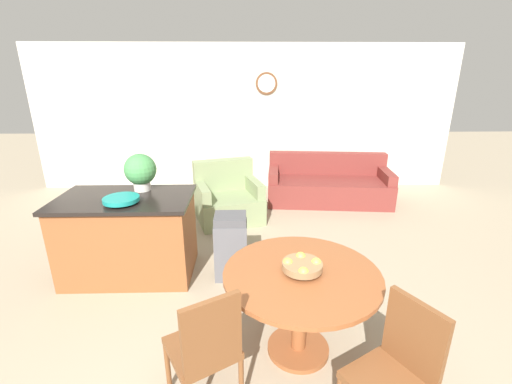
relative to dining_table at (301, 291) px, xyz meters
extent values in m
cube|color=beige|center=(-0.44, 4.41, 0.77)|extent=(8.00, 0.06, 2.70)
cylinder|color=brown|center=(-0.04, 4.36, 1.42)|extent=(0.40, 0.02, 0.40)
cylinder|color=white|center=(-0.04, 4.35, 1.42)|extent=(0.32, 0.01, 0.32)
cylinder|color=brown|center=(0.00, 0.00, -0.56)|extent=(0.51, 0.51, 0.04)
cylinder|color=brown|center=(0.00, 0.00, -0.20)|extent=(0.12, 0.12, 0.67)
cylinder|color=brown|center=(0.00, 0.00, 0.15)|extent=(1.20, 1.20, 0.03)
cylinder|color=brown|center=(-0.99, -0.34, -0.37)|extent=(0.04, 0.04, 0.41)
cylinder|color=brown|center=(-0.65, -0.15, -0.37)|extent=(0.04, 0.04, 0.41)
cylinder|color=brown|center=(-0.46, -0.48, -0.37)|extent=(0.04, 0.04, 0.41)
cube|color=brown|center=(-0.72, -0.41, -0.14)|extent=(0.57, 0.57, 0.05)
cube|color=brown|center=(-0.63, -0.58, 0.12)|extent=(0.36, 0.23, 0.48)
cylinder|color=brown|center=(0.48, -0.46, -0.37)|extent=(0.04, 0.04, 0.41)
cube|color=brown|center=(0.41, -0.72, -0.14)|extent=(0.57, 0.57, 0.05)
cube|color=brown|center=(0.58, -0.63, 0.12)|extent=(0.23, 0.36, 0.48)
cylinder|color=olive|center=(0.00, 0.00, 0.18)|extent=(0.12, 0.12, 0.03)
cylinder|color=olive|center=(0.00, 0.00, 0.22)|extent=(0.31, 0.31, 0.05)
sphere|color=#99C142|center=(0.11, 0.02, 0.24)|extent=(0.08, 0.08, 0.08)
sphere|color=#99C142|center=(0.00, 0.11, 0.24)|extent=(0.08, 0.08, 0.08)
sphere|color=#99C142|center=(-0.11, 0.02, 0.24)|extent=(0.08, 0.08, 0.08)
sphere|color=#99C142|center=(-0.01, -0.11, 0.24)|extent=(0.08, 0.08, 0.08)
cube|color=brown|center=(-1.73, 1.22, -0.13)|extent=(1.36, 0.79, 0.88)
cube|color=black|center=(-1.73, 1.22, 0.33)|extent=(1.42, 0.85, 0.04)
cylinder|color=teal|center=(-1.69, 1.03, 0.36)|extent=(0.13, 0.13, 0.02)
cylinder|color=teal|center=(-1.69, 1.03, 0.39)|extent=(0.36, 0.36, 0.04)
cylinder|color=beige|center=(-1.59, 1.45, 0.40)|extent=(0.18, 0.18, 0.11)
sphere|color=#478E4C|center=(-1.59, 1.45, 0.59)|extent=(0.35, 0.35, 0.35)
cube|color=#56565B|center=(-0.60, 1.12, -0.25)|extent=(0.35, 0.31, 0.65)
cube|color=#49494E|center=(-0.60, 1.12, 0.12)|extent=(0.34, 0.29, 0.09)
cube|color=maroon|center=(1.02, 3.46, -0.37)|extent=(2.17, 1.10, 0.42)
cube|color=maroon|center=(1.05, 3.81, 0.04)|extent=(2.11, 0.39, 0.39)
cube|color=maroon|center=(0.06, 3.55, -0.28)|extent=(0.24, 0.85, 0.60)
cube|color=maroon|center=(1.99, 3.37, -0.28)|extent=(0.24, 0.85, 0.60)
cube|color=gray|center=(-0.70, 2.69, -0.38)|extent=(1.14, 1.07, 0.40)
cube|color=gray|center=(-0.79, 3.00, 0.07)|extent=(0.95, 0.45, 0.49)
cube|color=gray|center=(-1.08, 2.57, -0.26)|extent=(0.35, 0.77, 0.62)
cube|color=gray|center=(-0.31, 2.81, -0.26)|extent=(0.35, 0.77, 0.62)
camera|label=1|loc=(-0.41, -2.24, 1.60)|focal=24.00mm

